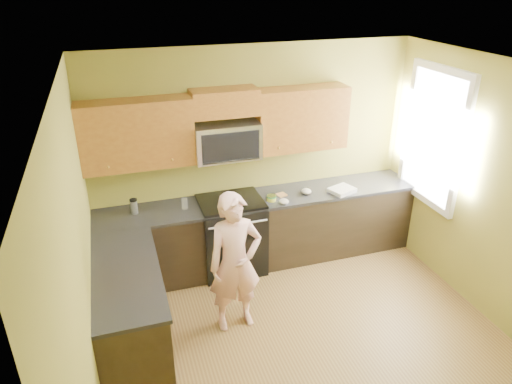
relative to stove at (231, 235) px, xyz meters
name	(u,v)px	position (x,y,z in m)	size (l,w,h in m)	color
floor	(315,351)	(0.40, -1.68, -0.47)	(4.00, 4.00, 0.00)	brown
ceiling	(334,79)	(0.40, -1.68, 2.23)	(4.00, 4.00, 0.00)	white
wall_back	(254,156)	(0.40, 0.32, 0.88)	(4.00, 4.00, 0.00)	olive
wall_left	(82,276)	(-1.60, -1.68, 0.88)	(4.00, 4.00, 0.00)	olive
wall_right	(507,203)	(2.40, -1.68, 0.88)	(4.00, 4.00, 0.00)	olive
cabinet_back_run	(261,231)	(0.40, 0.02, -0.03)	(4.00, 0.60, 0.88)	black
cabinet_left_run	(131,313)	(-1.30, -1.08, -0.03)	(0.60, 1.60, 0.88)	black
countertop_back	(262,199)	(0.40, 0.01, 0.43)	(4.00, 0.62, 0.04)	black
countertop_left	(126,273)	(-1.29, -1.08, 0.43)	(0.62, 1.60, 0.04)	black
stove	(231,235)	(0.00, 0.00, 0.00)	(0.76, 0.65, 0.95)	black
microwave	(227,158)	(0.00, 0.12, 0.97)	(0.76, 0.40, 0.42)	silver
upper_cab_left	(140,166)	(-0.99, 0.16, 0.97)	(1.22, 0.33, 0.75)	#8E5B20
upper_cab_right	(300,148)	(0.94, 0.16, 0.97)	(1.12, 0.33, 0.75)	#8E5B20
upper_cab_over_mw	(224,102)	(0.00, 0.16, 1.62)	(0.76, 0.33, 0.30)	#8E5B20
window	(434,137)	(2.38, -0.48, 1.17)	(0.06, 1.06, 1.66)	white
woman	(235,263)	(-0.23, -1.03, 0.29)	(0.56, 0.37, 1.53)	#F6837B
frying_pan	(230,210)	(-0.07, -0.23, 0.47)	(0.24, 0.42, 0.06)	black
butter_tub	(271,201)	(0.48, -0.10, 0.45)	(0.12, 0.12, 0.08)	#F7FF43
toast_slice	(282,195)	(0.65, 0.00, 0.45)	(0.11, 0.11, 0.01)	#B27F47
napkin_a	(284,201)	(0.60, -0.23, 0.48)	(0.11, 0.12, 0.06)	silver
napkin_b	(306,191)	(0.96, -0.05, 0.48)	(0.12, 0.13, 0.07)	silver
dish_towel	(342,190)	(1.41, -0.14, 0.47)	(0.30, 0.24, 0.05)	white
travel_mug	(135,213)	(-1.11, 0.07, 0.44)	(0.08, 0.08, 0.18)	silver
glass_b	(185,204)	(-0.55, 0.02, 0.51)	(0.07, 0.07, 0.12)	silver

